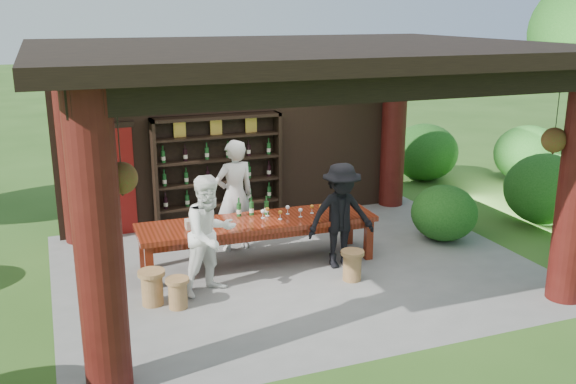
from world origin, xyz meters
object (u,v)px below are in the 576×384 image
object	(u,v)px
tasting_table	(258,227)
napkin_basket	(194,224)
guest_woman	(210,235)
wine_shelf	(218,172)
stool_near_right	(352,265)
host	(235,196)
stool_far_left	(152,287)
stool_near_left	(178,292)
guest_man	(341,216)

from	to	relation	value
tasting_table	napkin_basket	xyz separation A→B (m)	(-1.03, -0.03, 0.18)
guest_woman	wine_shelf	bearing A→B (deg)	51.04
tasting_table	napkin_basket	world-z (taller)	napkin_basket
stool_near_right	host	xyz separation A→B (m)	(-1.28, 1.90, 0.71)
host	napkin_basket	world-z (taller)	host
stool_near_right	stool_far_left	size ratio (longest dim) A/B	0.94
wine_shelf	stool_far_left	size ratio (longest dim) A/B	4.82
stool_near_left	stool_near_right	distance (m)	2.67
stool_near_left	napkin_basket	distance (m)	1.33
tasting_table	stool_far_left	size ratio (longest dim) A/B	7.64
stool_near_left	host	world-z (taller)	host
wine_shelf	host	bearing A→B (deg)	-92.65
stool_near_left	stool_far_left	world-z (taller)	stool_far_left
tasting_table	guest_man	world-z (taller)	guest_man
stool_near_left	stool_far_left	distance (m)	0.39
stool_near_right	stool_far_left	distance (m)	2.99
guest_man	tasting_table	bearing A→B (deg)	159.01
wine_shelf	guest_woman	bearing A→B (deg)	-107.11
napkin_basket	stool_near_left	bearing A→B (deg)	-114.67
tasting_table	stool_far_left	xyz separation A→B (m)	(-1.84, -0.88, -0.37)
tasting_table	stool_near_left	bearing A→B (deg)	-143.91
stool_near_right	guest_woman	world-z (taller)	guest_woman
stool_far_left	host	world-z (taller)	host
wine_shelf	guest_man	bearing A→B (deg)	-63.97
wine_shelf	napkin_basket	distance (m)	2.33
tasting_table	guest_man	bearing A→B (deg)	-24.61
stool_far_left	guest_man	bearing A→B (deg)	6.24
stool_near_left	guest_man	distance (m)	2.86
wine_shelf	guest_man	size ratio (longest dim) A/B	1.42
stool_far_left	guest_woman	bearing A→B (deg)	7.36
stool_near_right	guest_man	world-z (taller)	guest_man
stool_near_left	guest_woman	world-z (taller)	guest_woman
stool_near_right	guest_woman	bearing A→B (deg)	170.58
stool_near_right	guest_man	bearing A→B (deg)	83.27
tasting_table	stool_near_left	distance (m)	1.94
tasting_table	guest_woman	distance (m)	1.26
wine_shelf	tasting_table	bearing A→B (deg)	-87.65
stool_near_left	stool_near_right	xyz separation A→B (m)	(2.67, -0.00, 0.02)
stool_near_left	stool_near_right	size ratio (longest dim) A/B	0.93
host	guest_woman	world-z (taller)	host
host	napkin_basket	size ratio (longest dim) A/B	7.36
stool_near_right	guest_woman	size ratio (longest dim) A/B	0.27
host	guest_man	xyz separation A→B (m)	(1.35, -1.33, -0.11)
stool_near_left	host	size ratio (longest dim) A/B	0.23
tasting_table	host	distance (m)	0.86
wine_shelf	guest_woman	world-z (taller)	wine_shelf
stool_far_left	guest_man	world-z (taller)	guest_man
wine_shelf	host	world-z (taller)	wine_shelf
guest_woman	guest_man	size ratio (longest dim) A/B	1.04
stool_near_right	wine_shelf	bearing A→B (deg)	110.85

